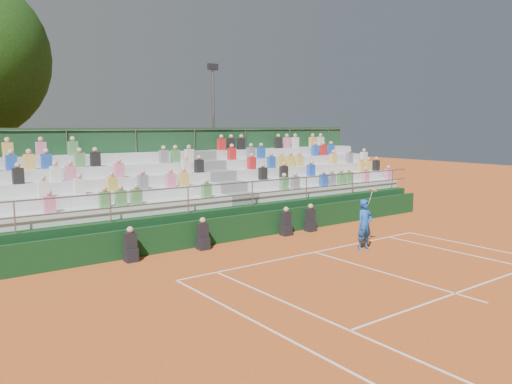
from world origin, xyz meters
TOP-DOWN VIEW (x-y plane):
  - ground at (0.00, 0.00)m, footprint 90.00×90.00m
  - courtside_wall at (0.00, 3.20)m, footprint 20.00×0.15m
  - line_officials at (-1.35, 2.75)m, footprint 8.47×0.40m
  - grandstand at (0.00, 6.44)m, footprint 20.00×5.20m
  - tennis_player at (1.78, -0.74)m, footprint 0.88×0.47m
  - floodlight_mast at (3.45, 12.30)m, footprint 0.60×0.25m

SIDE VIEW (x-z plane):
  - ground at x=0.00m, z-range 0.00..0.00m
  - line_officials at x=-1.35m, z-range -0.12..1.07m
  - courtside_wall at x=0.00m, z-range 0.00..1.00m
  - tennis_player at x=1.78m, z-range -0.19..2.03m
  - grandstand at x=0.00m, z-range -1.12..3.28m
  - floodlight_mast at x=3.45m, z-range 0.67..8.68m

